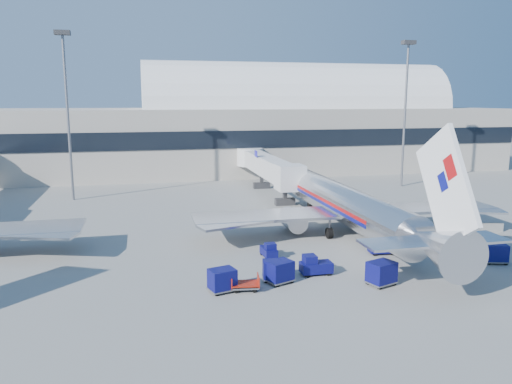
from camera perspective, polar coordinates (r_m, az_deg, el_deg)
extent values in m
plane|color=gray|center=(45.18, 1.16, -7.07)|extent=(260.00, 260.00, 0.00)
cube|color=#B2AA9E|center=(99.11, -21.44, 5.33)|extent=(170.00, 28.00, 12.00)
cube|color=black|center=(85.30, -22.81, 5.20)|extent=(170.00, 0.40, 3.00)
cylinder|color=white|center=(102.45, 4.41, 9.52)|extent=(60.00, 18.00, 18.00)
cylinder|color=silver|center=(53.10, 10.09, -1.34)|extent=(3.80, 28.00, 3.80)
sphere|color=silver|center=(65.98, 5.34, 1.07)|extent=(3.72, 3.72, 3.72)
cone|color=silver|center=(38.43, 20.09, -5.75)|extent=(3.80, 6.00, 3.80)
cube|color=#A50C0F|center=(53.96, 9.68, -0.87)|extent=(3.85, 20.16, 0.32)
cube|color=navy|center=(54.03, 9.67, -1.25)|extent=(3.85, 20.16, 0.32)
cube|color=white|center=(37.08, 20.93, 0.60)|extent=(0.35, 7.79, 8.74)
cube|color=silver|center=(38.78, 19.71, -5.28)|extent=(11.00, 3.00, 0.18)
cube|color=silver|center=(52.33, 10.49, -2.20)|extent=(32.00, 5.00, 0.28)
cylinder|color=#B7B7BC|center=(52.03, 4.23, -3.20)|extent=(2.10, 3.80, 2.10)
cylinder|color=#B7B7BC|center=(56.22, 15.01, -2.50)|extent=(2.10, 3.80, 2.10)
cylinder|color=black|center=(63.64, 6.15, -1.54)|extent=(0.40, 0.90, 0.90)
cube|color=silver|center=(74.65, 1.19, 3.06)|extent=(2.70, 24.00, 2.70)
cube|color=silver|center=(63.02, 3.92, 1.66)|extent=(3.40, 3.20, 3.20)
cylinder|color=silver|center=(85.77, -0.70, 4.02)|extent=(4.40, 4.40, 3.00)
cube|color=#2D2D30|center=(65.46, 3.33, 0.04)|extent=(0.50, 0.50, 3.00)
cube|color=#2D2D30|center=(65.72, 3.32, -1.11)|extent=(2.60, 1.00, 0.90)
cube|color=#2D2D30|center=(77.84, 0.64, 1.73)|extent=(0.50, 0.50, 3.00)
cube|color=#2D2D30|center=(78.06, 0.64, 0.75)|extent=(2.60, 1.00, 0.90)
cube|color=#1E1A90|center=(74.07, -0.01, 4.40)|extent=(0.12, 1.40, 0.90)
cylinder|color=slate|center=(72.42, -20.68, 7.73)|extent=(0.36, 0.36, 22.00)
cube|color=#2D2D30|center=(72.90, -21.27, 16.62)|extent=(2.00, 1.20, 0.60)
cylinder|color=slate|center=(82.49, 16.64, 8.21)|extent=(0.36, 0.36, 22.00)
cube|color=#2D2D30|center=(82.91, 17.06, 16.03)|extent=(2.00, 1.20, 0.60)
cube|color=#9E9E96|center=(53.91, 19.56, -4.29)|extent=(3.00, 0.55, 0.90)
cube|color=#9E9E96|center=(55.73, 22.43, -4.01)|extent=(3.00, 0.55, 0.90)
cube|color=#9E9E96|center=(57.68, 25.11, -3.74)|extent=(3.00, 0.55, 0.90)
cube|color=#0A0B4F|center=(40.15, 6.88, -8.52)|extent=(2.49, 1.25, 0.81)
cube|color=#0A0B4F|center=(39.77, 6.16, -7.71)|extent=(0.98, 1.08, 0.76)
cylinder|color=black|center=(40.97, 7.79, -8.59)|extent=(0.61, 0.24, 0.61)
cube|color=#0A0B4F|center=(46.39, 14.20, -6.20)|extent=(2.46, 1.41, 0.77)
cube|color=#0A0B4F|center=(46.04, 13.64, -5.51)|extent=(1.02, 1.11, 0.71)
cylinder|color=black|center=(47.17, 14.91, -6.31)|extent=(0.59, 0.28, 0.57)
cube|color=#0A0B4F|center=(44.10, 1.46, -6.82)|extent=(1.18, 2.19, 0.70)
cube|color=#0A0B4F|center=(43.51, 1.65, -6.29)|extent=(0.97, 0.88, 0.65)
cylinder|color=black|center=(44.73, 0.66, -6.90)|extent=(0.23, 0.53, 0.52)
cube|color=#0A0B4F|center=(38.05, 2.72, -8.95)|extent=(2.24, 2.01, 1.48)
cube|color=slate|center=(38.30, 2.71, -10.00)|extent=(2.35, 2.10, 0.10)
cylinder|color=black|center=(39.14, 3.03, -9.58)|extent=(0.44, 0.30, 0.41)
cube|color=#0A0B4F|center=(38.55, 2.06, -8.82)|extent=(1.86, 1.55, 1.35)
cube|color=slate|center=(38.78, 2.05, -9.76)|extent=(1.96, 1.61, 0.09)
cylinder|color=black|center=(39.33, 2.93, -9.50)|extent=(0.39, 0.21, 0.37)
cube|color=#0A0B4F|center=(36.43, -3.88, -9.89)|extent=(2.12, 1.84, 1.46)
cube|color=slate|center=(36.69, -3.86, -10.96)|extent=(2.23, 1.92, 0.10)
cylinder|color=black|center=(37.44, -3.23, -10.54)|extent=(0.43, 0.26, 0.40)
cube|color=#0A0B4F|center=(38.71, 14.15, -8.85)|extent=(2.31, 2.05, 1.55)
cube|color=slate|center=(38.97, 14.10, -9.93)|extent=(2.43, 2.14, 0.11)
cylinder|color=black|center=(39.87, 14.22, -9.50)|extent=(0.46, 0.30, 0.43)
cube|color=#0A0B4F|center=(47.06, 25.68, -6.21)|extent=(2.10, 1.83, 1.44)
cube|color=slate|center=(47.26, 25.61, -7.06)|extent=(2.21, 1.91, 0.10)
cylinder|color=black|center=(48.02, 26.13, -6.86)|extent=(0.43, 0.26, 0.40)
cube|color=slate|center=(36.81, -1.27, -10.69)|extent=(2.23, 1.68, 0.11)
cube|color=maroon|center=(36.75, -1.27, -10.42)|extent=(2.23, 1.72, 0.07)
cylinder|color=black|center=(37.38, -0.30, -10.58)|extent=(0.39, 0.20, 0.37)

